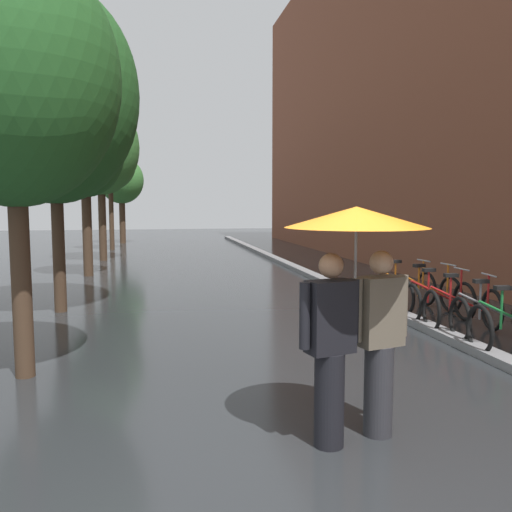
% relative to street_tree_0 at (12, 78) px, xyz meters
% --- Properties ---
extents(ground_plane, '(80.00, 80.00, 0.00)m').
position_rel_street_tree_0_xyz_m(ground_plane, '(2.78, -3.06, -3.52)').
color(ground_plane, '#26282B').
extents(kerb_strip, '(0.30, 36.00, 0.12)m').
position_rel_street_tree_0_xyz_m(kerb_strip, '(5.98, 6.94, -3.46)').
color(kerb_strip, slate).
rests_on(kerb_strip, ground).
extents(street_tree_0, '(2.45, 2.45, 5.03)m').
position_rel_street_tree_0_xyz_m(street_tree_0, '(0.00, 0.00, 0.00)').
color(street_tree_0, '#473323').
rests_on(street_tree_0, ground).
extents(street_tree_1, '(3.16, 3.16, 6.15)m').
position_rel_street_tree_0_xyz_m(street_tree_1, '(-0.23, 3.95, 0.58)').
color(street_tree_1, '#473323').
rests_on(street_tree_1, ground).
extents(street_tree_2, '(2.22, 2.22, 4.97)m').
position_rel_street_tree_0_xyz_m(street_tree_2, '(-0.30, 9.11, 0.06)').
color(street_tree_2, '#473323').
rests_on(street_tree_2, ground).
extents(street_tree_3, '(2.77, 2.77, 5.82)m').
position_rel_street_tree_0_xyz_m(street_tree_3, '(-0.25, 13.30, 0.57)').
color(street_tree_3, '#473323').
rests_on(street_tree_3, ground).
extents(street_tree_4, '(2.26, 2.26, 5.05)m').
position_rel_street_tree_0_xyz_m(street_tree_4, '(-0.26, 17.92, 0.32)').
color(street_tree_4, '#473323').
rests_on(street_tree_4, ground).
extents(street_tree_5, '(2.29, 2.29, 4.52)m').
position_rel_street_tree_0_xyz_m(street_tree_5, '(-0.00, 21.89, -0.26)').
color(street_tree_5, '#473323').
rests_on(street_tree_5, ground).
extents(parked_bicycle_1, '(1.16, 0.83, 0.96)m').
position_rel_street_tree_0_xyz_m(parked_bicycle_1, '(6.56, 0.34, -3.14)').
color(parked_bicycle_1, black).
rests_on(parked_bicycle_1, ground).
extents(parked_bicycle_2, '(1.16, 0.83, 0.96)m').
position_rel_street_tree_0_xyz_m(parked_bicycle_2, '(6.47, 1.01, -3.14)').
color(parked_bicycle_2, black).
rests_on(parked_bicycle_2, ground).
extents(parked_bicycle_3, '(1.08, 0.70, 0.96)m').
position_rel_street_tree_0_xyz_m(parked_bicycle_3, '(6.48, 1.73, -3.14)').
color(parked_bicycle_3, black).
rests_on(parked_bicycle_3, ground).
extents(parked_bicycle_4, '(1.14, 0.79, 0.96)m').
position_rel_street_tree_0_xyz_m(parked_bicycle_4, '(6.64, 2.39, -3.14)').
color(parked_bicycle_4, black).
rests_on(parked_bicycle_4, ground).
extents(parked_bicycle_5, '(1.12, 0.77, 0.96)m').
position_rel_street_tree_0_xyz_m(parked_bicycle_5, '(6.52, 3.13, -3.14)').
color(parked_bicycle_5, black).
rests_on(parked_bicycle_5, ground).
extents(couple_under_umbrella, '(1.24, 1.24, 2.06)m').
position_rel_street_tree_0_xyz_m(couple_under_umbrella, '(3.26, -2.38, -2.09)').
color(couple_under_umbrella, black).
rests_on(couple_under_umbrella, ground).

